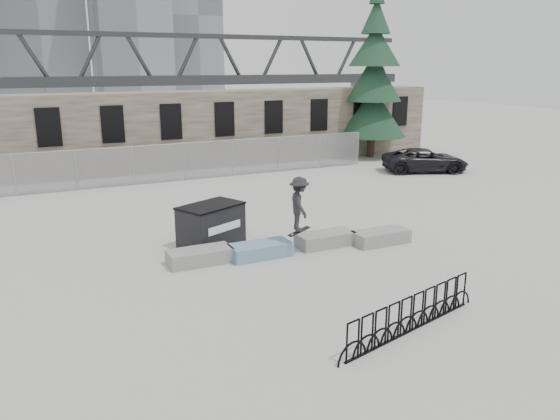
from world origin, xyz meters
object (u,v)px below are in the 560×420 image
object	(u,v)px
planter_offset	(381,236)
bike_rack	(412,314)
suv	(425,160)
planter_center_right	(325,239)
dumpster	(211,225)
skateboarder	(299,204)
planter_center_left	(260,249)
planter_far_left	(200,256)
spruce_tree	(374,82)

from	to	relation	value
planter_offset	bike_rack	world-z (taller)	bike_rack
bike_rack	suv	distance (m)	20.30
planter_center_right	bike_rack	xyz separation A→B (m)	(-1.37, -6.26, 0.19)
planter_offset	suv	size ratio (longest dim) A/B	0.41
dumpster	skateboarder	world-z (taller)	skateboarder
planter_offset	suv	xyz separation A→B (m)	(10.13, 9.65, 0.42)
planter_center_left	planter_center_right	size ratio (longest dim) A/B	1.00
planter_far_left	bike_rack	size ratio (longest dim) A/B	0.42
planter_center_left	skateboarder	world-z (taller)	skateboarder
planter_center_left	planter_offset	distance (m)	4.38
planter_center_left	planter_center_right	bearing A→B (deg)	1.33
planter_center_left	bike_rack	size ratio (longest dim) A/B	0.42
spruce_tree	suv	bearing A→B (deg)	-92.30
planter_offset	planter_center_left	bearing A→B (deg)	172.69
planter_far_left	bike_rack	bearing A→B (deg)	-64.83
planter_center_left	bike_rack	world-z (taller)	bike_rack
dumpster	bike_rack	bearing A→B (deg)	-99.93
bike_rack	spruce_tree	xyz separation A→B (m)	(13.59, 21.02, 4.46)
planter_offset	skateboarder	world-z (taller)	skateboarder
dumpster	skateboarder	size ratio (longest dim) A/B	1.32
planter_center_right	spruce_tree	distance (m)	19.72
planter_far_left	bike_rack	xyz separation A→B (m)	(3.05, -6.49, 0.19)
planter_center_left	suv	xyz separation A→B (m)	(14.47, 9.09, 0.42)
planter_far_left	suv	size ratio (longest dim) A/B	0.41
dumpster	bike_rack	world-z (taller)	dumpster
skateboarder	dumpster	bearing A→B (deg)	57.67
planter_offset	dumpster	size ratio (longest dim) A/B	0.79
planter_center_left	planter_far_left	bearing A→B (deg)	171.43
planter_far_left	planter_center_right	world-z (taller)	same
suv	skateboarder	xyz separation A→B (m)	(-13.25, -9.45, 1.04)
suv	planter_center_left	bearing A→B (deg)	144.46
planter_offset	skateboarder	xyz separation A→B (m)	(-3.12, 0.19, 1.46)
planter_center_right	suv	xyz separation A→B (m)	(11.99, 9.03, 0.42)
spruce_tree	skateboarder	bearing A→B (deg)	-131.59
planter_center_right	dumpster	world-z (taller)	dumpster
planter_center_right	planter_center_left	bearing A→B (deg)	-178.67
planter_center_right	planter_offset	distance (m)	1.96
skateboarder	bike_rack	bearing A→B (deg)	-168.46
suv	planter_center_right	bearing A→B (deg)	149.31
planter_offset	skateboarder	size ratio (longest dim) A/B	1.05
planter_offset	bike_rack	size ratio (longest dim) A/B	0.42
planter_center_left	planter_offset	bearing A→B (deg)	-7.31
planter_offset	dumpster	world-z (taller)	dumpster
skateboarder	suv	bearing A→B (deg)	-41.87
bike_rack	planter_far_left	bearing A→B (deg)	115.17
planter_center_right	spruce_tree	bearing A→B (deg)	50.39
dumpster	spruce_tree	bearing A→B (deg)	14.84
planter_center_right	suv	distance (m)	15.02
planter_far_left	planter_center_right	size ratio (longest dim) A/B	1.00
planter_far_left	suv	xyz separation A→B (m)	(16.40, 8.80, 0.42)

